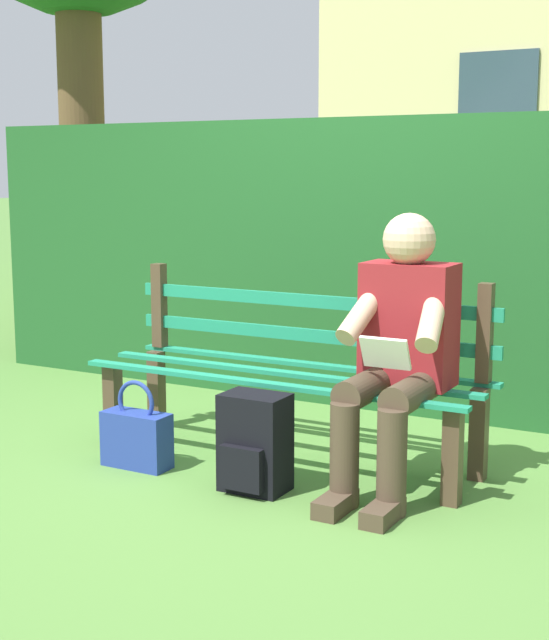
% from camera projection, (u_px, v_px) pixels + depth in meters
% --- Properties ---
extents(ground, '(60.00, 60.00, 0.00)m').
position_uv_depth(ground, '(285.00, 461.00, 4.30)').
color(ground, '#517F38').
extents(park_bench, '(1.86, 0.52, 0.85)m').
position_uv_depth(park_bench, '(293.00, 370.00, 4.29)').
color(park_bench, '#4C3828').
rests_on(park_bench, ground).
extents(person_seated, '(0.44, 0.73, 1.15)m').
position_uv_depth(person_seated, '(398.00, 347.00, 3.84)').
color(person_seated, maroon).
rests_on(person_seated, ground).
extents(hedge_backdrop, '(6.21, 0.69, 1.65)m').
position_uv_depth(hedge_backdrop, '(474.00, 261.00, 5.11)').
color(hedge_backdrop, '#1E5123').
rests_on(hedge_backdrop, ground).
extents(backpack, '(0.27, 0.26, 0.41)m').
position_uv_depth(backpack, '(255.00, 444.00, 3.87)').
color(backpack, black).
rests_on(backpack, ground).
extents(handbag, '(0.32, 0.13, 0.40)m').
position_uv_depth(handbag, '(137.00, 437.00, 4.19)').
color(handbag, navy).
rests_on(handbag, ground).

